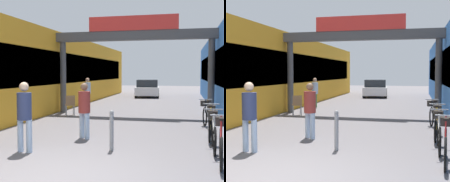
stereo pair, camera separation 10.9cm
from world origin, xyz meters
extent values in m
plane|color=slate|center=(0.00, 0.00, 0.00)|extent=(80.00, 80.00, 0.00)
cube|color=gold|center=(-5.10, 11.00, 1.92)|extent=(3.00, 26.00, 3.84)
cube|color=black|center=(-3.62, 11.00, 2.11)|extent=(0.04, 23.40, 1.53)
cube|color=black|center=(3.62, 11.00, 2.11)|extent=(0.04, 23.40, 1.53)
cylinder|color=#4C4C4F|center=(-3.35, 8.84, 1.66)|extent=(0.28, 0.28, 3.32)
cylinder|color=#4C4C4F|center=(3.35, 8.84, 1.66)|extent=(0.28, 0.28, 3.32)
cube|color=#4C4C4F|center=(0.00, 8.84, 3.53)|extent=(7.40, 0.44, 0.41)
cube|color=red|center=(0.00, 8.64, 4.05)|extent=(3.96, 0.10, 0.64)
cylinder|color=#A5BFE0|center=(-1.53, 1.67, 0.39)|extent=(0.15, 0.15, 0.78)
cylinder|color=#A5BFE0|center=(-1.29, 1.66, 0.39)|extent=(0.15, 0.15, 0.78)
cylinder|color=navy|center=(-1.41, 1.66, 1.10)|extent=(0.37, 0.37, 0.64)
sphere|color=beige|center=(-1.41, 1.66, 1.56)|extent=(0.24, 0.24, 0.22)
cylinder|color=#A5BFE0|center=(-0.62, 3.52, 0.37)|extent=(0.19, 0.19, 0.74)
cylinder|color=#A5BFE0|center=(-0.42, 3.38, 0.37)|extent=(0.19, 0.19, 0.74)
cylinder|color=#99332D|center=(-0.52, 3.45, 1.05)|extent=(0.47, 0.47, 0.61)
sphere|color=#8C664C|center=(-0.52, 3.45, 1.49)|extent=(0.29, 0.29, 0.21)
cylinder|color=#4C7F47|center=(-2.84, 10.87, 0.37)|extent=(0.15, 0.15, 0.75)
cylinder|color=#4C7F47|center=(-2.83, 11.11, 0.37)|extent=(0.15, 0.15, 0.75)
cylinder|color=#A5BFE0|center=(-2.83, 10.99, 1.05)|extent=(0.35, 0.35, 0.62)
sphere|color=tan|center=(-2.83, 10.99, 1.50)|extent=(0.22, 0.22, 0.21)
torus|color=black|center=(3.06, 2.21, 0.34)|extent=(0.11, 0.67, 0.67)
torus|color=black|center=(2.96, 1.19, 0.34)|extent=(0.11, 0.67, 0.67)
cube|color=red|center=(3.01, 1.70, 0.52)|extent=(0.12, 0.94, 0.34)
cylinder|color=red|center=(3.00, 1.58, 0.74)|extent=(0.03, 0.03, 0.42)
cube|color=black|center=(3.00, 1.58, 0.96)|extent=(0.12, 0.23, 0.05)
cylinder|color=red|center=(3.05, 2.15, 0.72)|extent=(0.03, 0.03, 0.46)
cylinder|color=gray|center=(3.05, 2.15, 0.96)|extent=(0.46, 0.07, 0.03)
cube|color=#332D28|center=(3.07, 2.35, 0.80)|extent=(0.26, 0.22, 0.20)
torus|color=black|center=(2.99, 3.35, 0.34)|extent=(0.08, 0.67, 0.67)
torus|color=black|center=(2.94, 2.33, 0.34)|extent=(0.08, 0.67, 0.67)
cube|color=beige|center=(2.96, 2.84, 0.52)|extent=(0.07, 0.94, 0.34)
cylinder|color=beige|center=(2.96, 2.72, 0.74)|extent=(0.03, 0.03, 0.42)
cube|color=black|center=(2.96, 2.72, 0.96)|extent=(0.11, 0.22, 0.05)
cylinder|color=beige|center=(2.98, 3.29, 0.72)|extent=(0.03, 0.03, 0.46)
cylinder|color=gray|center=(2.98, 3.29, 0.96)|extent=(0.46, 0.05, 0.03)
cube|color=#332D28|center=(2.99, 3.49, 0.80)|extent=(0.25, 0.21, 0.20)
torus|color=black|center=(3.04, 4.74, 0.34)|extent=(0.12, 0.67, 0.67)
torus|color=black|center=(2.94, 3.72, 0.34)|extent=(0.12, 0.67, 0.67)
cube|color=gold|center=(2.99, 4.23, 0.52)|extent=(0.14, 0.94, 0.34)
cylinder|color=gold|center=(2.98, 4.11, 0.74)|extent=(0.04, 0.04, 0.42)
cube|color=black|center=(2.98, 4.11, 0.96)|extent=(0.12, 0.23, 0.05)
cylinder|color=gold|center=(3.04, 4.68, 0.72)|extent=(0.04, 0.04, 0.46)
cylinder|color=gray|center=(3.04, 4.68, 0.96)|extent=(0.46, 0.08, 0.03)
cube|color=#332D28|center=(3.06, 4.88, 0.80)|extent=(0.26, 0.22, 0.20)
torus|color=black|center=(2.97, 6.38, 0.34)|extent=(0.13, 0.67, 0.67)
torus|color=black|center=(3.09, 5.36, 0.34)|extent=(0.13, 0.67, 0.67)
cube|color=black|center=(3.03, 5.87, 0.52)|extent=(0.15, 0.94, 0.34)
cylinder|color=black|center=(3.04, 5.75, 0.74)|extent=(0.04, 0.04, 0.42)
cube|color=black|center=(3.04, 5.75, 0.96)|extent=(0.13, 0.23, 0.05)
cylinder|color=black|center=(2.97, 6.32, 0.72)|extent=(0.04, 0.04, 0.46)
cylinder|color=gray|center=(2.97, 6.32, 0.96)|extent=(0.46, 0.08, 0.03)
cube|color=#332D28|center=(2.95, 6.52, 0.80)|extent=(0.26, 0.23, 0.20)
cylinder|color=gray|center=(0.55, 2.29, 0.45)|extent=(0.10, 0.10, 0.90)
sphere|color=gray|center=(0.55, 2.29, 0.93)|extent=(0.10, 0.10, 0.10)
cylinder|color=gray|center=(-2.88, 7.95, 0.23)|extent=(0.04, 0.04, 0.45)
cylinder|color=gray|center=(-2.58, 8.11, 0.23)|extent=(0.04, 0.04, 0.45)
cylinder|color=gray|center=(-2.72, 7.65, 0.23)|extent=(0.04, 0.04, 0.45)
cylinder|color=gray|center=(-2.42, 7.81, 0.23)|extent=(0.04, 0.04, 0.45)
cube|color=olive|center=(-2.65, 7.88, 0.47)|extent=(0.54, 0.54, 0.04)
cube|color=olive|center=(-2.57, 7.72, 0.69)|extent=(0.37, 0.22, 0.40)
cube|color=silver|center=(-0.61, 19.45, 0.48)|extent=(2.09, 4.14, 0.60)
cube|color=#1E2328|center=(-0.59, 19.30, 1.06)|extent=(1.76, 2.33, 0.55)
cylinder|color=black|center=(-1.52, 20.82, 0.30)|extent=(0.25, 0.62, 0.60)
cylinder|color=black|center=(0.06, 20.96, 0.30)|extent=(0.25, 0.62, 0.60)
cylinder|color=black|center=(-1.27, 17.93, 0.30)|extent=(0.25, 0.62, 0.60)
cylinder|color=black|center=(0.31, 18.07, 0.30)|extent=(0.25, 0.62, 0.60)
camera|label=1|loc=(2.27, -4.97, 1.89)|focal=50.00mm
camera|label=2|loc=(2.38, -4.95, 1.89)|focal=50.00mm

